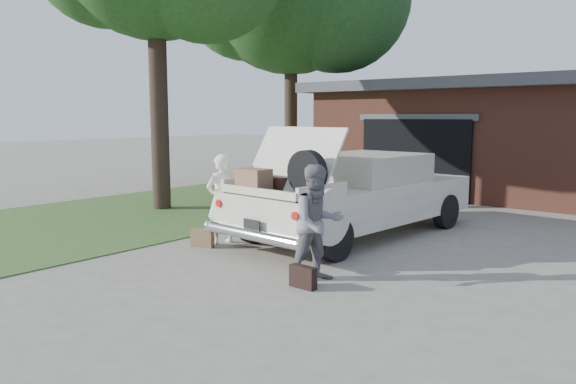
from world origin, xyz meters
The scene contains 8 objects.
ground centered at (0.00, 0.00, 0.00)m, with size 90.00×90.00×0.00m, color gray.
grass_strip centered at (-5.50, 3.00, 0.01)m, with size 6.00×16.00×0.02m, color #2D4C1E.
house centered at (0.98, 11.47, 1.67)m, with size 12.80×7.80×3.30m.
sedan centered at (-0.19, 2.86, 0.80)m, with size 2.51×5.62×2.10m.
woman_left centered at (-1.68, 0.76, 0.81)m, with size 0.59×0.39×1.62m, color white.
woman_right centered at (1.03, -0.02, 0.82)m, with size 0.79×0.62×1.63m, color slate.
suitcase_left centered at (-1.73, 0.34, 0.16)m, with size 0.41×0.13×0.32m, color brown.
suitcase_right centered at (1.08, -0.41, 0.15)m, with size 0.39×0.13×0.30m, color black.
Camera 1 is at (5.52, -6.19, 2.29)m, focal length 35.00 mm.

